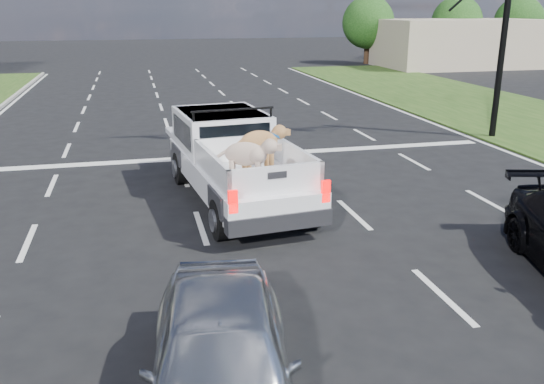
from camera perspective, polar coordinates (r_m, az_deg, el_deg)
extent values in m
plane|color=black|center=(9.31, 6.94, -11.38)|extent=(160.00, 160.00, 0.00)
cube|color=silver|center=(14.50, -21.88, -1.63)|extent=(0.12, 60.00, 0.01)
cube|color=silver|center=(14.36, -7.99, -0.65)|extent=(0.12, 60.00, 0.01)
cube|color=silver|center=(15.06, 5.37, 0.33)|extent=(0.12, 60.00, 0.01)
cube|color=silver|center=(16.49, 16.97, 1.17)|extent=(0.12, 60.00, 0.01)
cube|color=silver|center=(18.39, -3.82, 3.61)|extent=(17.00, 0.45, 0.01)
cylinder|color=black|center=(22.03, 21.97, 13.97)|extent=(0.22, 0.22, 7.00)
cube|color=tan|center=(48.56, 18.02, 13.84)|extent=(12.00, 7.00, 3.60)
cylinder|color=#332114|center=(49.48, 9.36, 13.67)|extent=(0.44, 0.44, 2.16)
sphere|color=#14360E|center=(49.37, 9.50, 16.24)|extent=(4.20, 4.20, 4.20)
cylinder|color=#332114|center=(53.06, 17.59, 13.37)|extent=(0.44, 0.44, 2.16)
sphere|color=#14360E|center=(52.96, 17.83, 15.76)|extent=(4.20, 4.20, 4.20)
cylinder|color=#332114|center=(56.34, 22.99, 13.02)|extent=(0.44, 0.44, 2.16)
sphere|color=#14360E|center=(56.25, 23.27, 15.26)|extent=(4.20, 4.20, 4.20)
cylinder|color=black|center=(11.69, -5.03, -2.74)|extent=(0.40, 0.88, 0.85)
cylinder|color=black|center=(12.29, 3.77, -1.66)|extent=(0.40, 0.88, 0.85)
cylinder|color=black|center=(15.54, -8.98, 2.36)|extent=(0.40, 0.88, 0.85)
cylinder|color=black|center=(16.00, -2.12, 3.02)|extent=(0.40, 0.88, 0.85)
cube|color=white|center=(13.79, -3.44, 1.89)|extent=(2.77, 6.13, 0.58)
cube|color=white|center=(14.91, -5.03, 6.14)|extent=(2.33, 2.78, 0.96)
cube|color=black|center=(13.71, -3.65, 5.27)|extent=(1.73, 0.22, 0.69)
cylinder|color=black|center=(13.72, -3.89, 8.14)|extent=(2.01, 0.28, 0.06)
cube|color=black|center=(12.51, -1.75, 1.47)|extent=(2.29, 3.06, 0.07)
cube|color=white|center=(12.17, -6.03, 2.50)|extent=(0.40, 2.85, 0.58)
cube|color=white|center=(12.73, 2.31, 3.28)|extent=(0.40, 2.85, 0.58)
cube|color=white|center=(11.16, 0.44, 1.18)|extent=(1.99, 0.31, 0.58)
cube|color=#F70505|center=(10.75, -3.90, -0.97)|extent=(0.19, 0.09, 0.45)
cube|color=#F70505|center=(11.38, 5.34, 0.08)|extent=(0.19, 0.09, 0.45)
cube|color=black|center=(11.27, 0.70, -2.85)|extent=(2.17, 0.57, 0.34)
imported|color=#B2B6BA|center=(6.83, -5.07, -16.17)|extent=(2.23, 4.39, 1.43)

